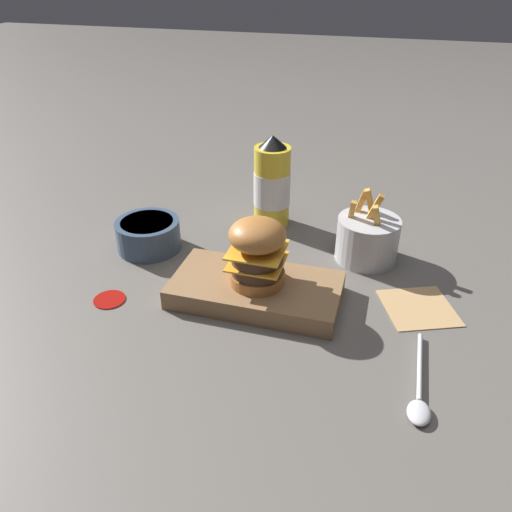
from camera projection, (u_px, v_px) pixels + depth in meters
The scene contains 9 objects.
ground_plane at pixel (274, 284), 0.89m from camera, with size 6.00×6.00×0.00m, color #5B5651.
serving_board at pixel (256, 290), 0.84m from camera, with size 0.28×0.15×0.03m.
burger at pixel (257, 252), 0.80m from camera, with size 0.09×0.09×0.11m.
ketchup_bottle at pixel (272, 185), 1.04m from camera, with size 0.08×0.08×0.20m.
fries_basket at pixel (367, 238), 0.94m from camera, with size 0.12×0.12×0.14m.
side_bowl at pixel (148, 234), 0.98m from camera, with size 0.12×0.12×0.06m.
spoon at pixel (419, 398), 0.65m from camera, with size 0.03×0.18×0.01m.
ketchup_puddle at pixel (109, 299), 0.85m from camera, with size 0.05×0.05×0.00m.
parchment_square at pixel (419, 308), 0.83m from camera, with size 0.15×0.15×0.00m.
Camera 1 is at (-0.17, 0.71, 0.51)m, focal length 35.00 mm.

